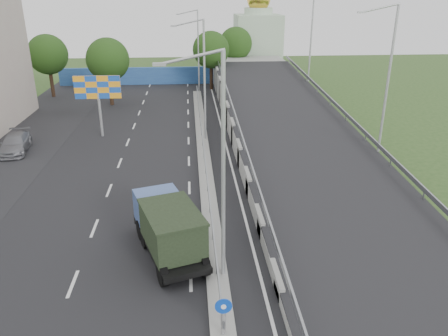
{
  "coord_description": "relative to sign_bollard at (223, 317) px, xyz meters",
  "views": [
    {
      "loc": [
        -1.02,
        -10.72,
        12.21
      ],
      "look_at": [
        0.97,
        13.98,
        2.2
      ],
      "focal_mm": 35.0,
      "sensor_mm": 36.0,
      "label": 1
    }
  ],
  "objects": [
    {
      "name": "tree_left_mid",
      "position": [
        -10.0,
        37.83,
        4.14
      ],
      "size": [
        4.8,
        4.8,
        7.6
      ],
      "color": "black",
      "rests_on": "ground"
    },
    {
      "name": "overpass_ramp",
      "position": [
        7.5,
        21.83,
        0.72
      ],
      "size": [
        10.0,
        50.0,
        3.5
      ],
      "color": "gray",
      "rests_on": "ground"
    },
    {
      "name": "lamp_post_far",
      "position": [
        0.11,
        43.83,
        4.77
      ],
      "size": [
        2.74,
        0.18,
        10.08
      ],
      "color": "#B2B5B7",
      "rests_on": "median"
    },
    {
      "name": "parked_car_d",
      "position": [
        -15.36,
        22.23,
        -0.32
      ],
      "size": [
        2.68,
        5.17,
        1.43
      ],
      "primitive_type": "imported",
      "rotation": [
        0.0,
        0.0,
        0.14
      ],
      "color": "slate",
      "rests_on": "ground"
    },
    {
      "name": "blue_wall",
      "position": [
        -4.0,
        49.83,
        0.17
      ],
      "size": [
        30.0,
        0.5,
        2.4
      ],
      "primitive_type": "cube",
      "color": "#284993",
      "rests_on": "ground"
    },
    {
      "name": "median",
      "position": [
        0.0,
        21.83,
        -0.93
      ],
      "size": [
        1.0,
        44.0,
        0.2
      ],
      "primitive_type": "cube",
      "color": "gray",
      "rests_on": "ground"
    },
    {
      "name": "median_guardrail",
      "position": [
        0.0,
        21.83,
        -0.28
      ],
      "size": [
        0.09,
        44.0,
        0.71
      ],
      "color": "gray",
      "rests_on": "median"
    },
    {
      "name": "sign_bollard",
      "position": [
        0.0,
        0.0,
        0.0
      ],
      "size": [
        0.64,
        0.23,
        1.67
      ],
      "color": "black",
      "rests_on": "median"
    },
    {
      "name": "tree_left_far",
      "position": [
        -18.0,
        42.83,
        4.14
      ],
      "size": [
        4.8,
        4.8,
        7.6
      ],
      "color": "black",
      "rests_on": "ground"
    },
    {
      "name": "lamp_post_mid",
      "position": [
        0.11,
        23.83,
        4.77
      ],
      "size": [
        2.74,
        0.18,
        10.08
      ],
      "color": "#B2B5B7",
      "rests_on": "median"
    },
    {
      "name": "tree_median_far",
      "position": [
        2.0,
        45.83,
        4.14
      ],
      "size": [
        4.8,
        4.8,
        7.6
      ],
      "color": "black",
      "rests_on": "ground"
    },
    {
      "name": "church",
      "position": [
        10.0,
        57.83,
        4.28
      ],
      "size": [
        7.0,
        7.0,
        13.8
      ],
      "color": "#B2CCAD",
      "rests_on": "ground"
    },
    {
      "name": "road_surface",
      "position": [
        -3.0,
        17.83,
        -1.03
      ],
      "size": [
        26.0,
        90.0,
        0.04
      ],
      "primitive_type": "cube",
      "color": "black",
      "rests_on": "ground"
    },
    {
      "name": "tree_ramp_far",
      "position": [
        6.0,
        52.83,
        4.14
      ],
      "size": [
        4.8,
        4.8,
        7.6
      ],
      "color": "black",
      "rests_on": "ground"
    },
    {
      "name": "billboard",
      "position": [
        -9.0,
        25.83,
        3.15
      ],
      "size": [
        4.0,
        0.24,
        5.5
      ],
      "color": "#B2B5B7",
      "rests_on": "ground"
    },
    {
      "name": "dump_truck",
      "position": [
        -2.26,
        6.09,
        0.48
      ],
      "size": [
        4.05,
        6.6,
        2.74
      ],
      "rotation": [
        0.0,
        0.0,
        0.31
      ],
      "color": "black",
      "rests_on": "ground"
    },
    {
      "name": "lamp_post_near",
      "position": [
        0.11,
        3.83,
        4.77
      ],
      "size": [
        2.74,
        0.18,
        10.08
      ],
      "color": "#B2B5B7",
      "rests_on": "median"
    }
  ]
}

